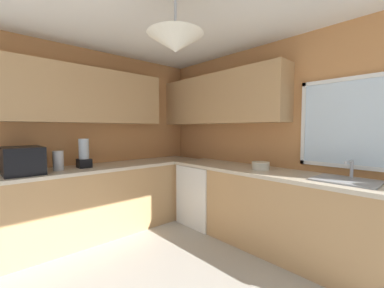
# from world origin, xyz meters

# --- Properties ---
(room_shell) EXTENTS (3.96, 3.40, 2.51)m
(room_shell) POSITION_xyz_m (-0.77, 0.55, 1.78)
(room_shell) COLOR #C6844C
(room_shell) RESTS_ON ground_plane
(counter_run_left) EXTENTS (0.65, 3.01, 0.89)m
(counter_run_left) POSITION_xyz_m (-1.61, 0.00, 0.45)
(counter_run_left) COLOR tan
(counter_run_left) RESTS_ON ground_plane
(counter_run_back) EXTENTS (3.05, 0.65, 0.89)m
(counter_run_back) POSITION_xyz_m (0.21, 1.33, 0.45)
(counter_run_back) COLOR tan
(counter_run_back) RESTS_ON ground_plane
(dishwasher) EXTENTS (0.60, 0.60, 0.85)m
(dishwasher) POSITION_xyz_m (-0.95, 1.30, 0.42)
(dishwasher) COLOR white
(dishwasher) RESTS_ON ground_plane
(microwave) EXTENTS (0.48, 0.36, 0.29)m
(microwave) POSITION_xyz_m (-1.61, -0.80, 1.04)
(microwave) COLOR black
(microwave) RESTS_ON counter_run_left
(kettle) EXTENTS (0.11, 0.11, 0.23)m
(kettle) POSITION_xyz_m (-1.59, -0.47, 1.01)
(kettle) COLOR #B7B7BC
(kettle) RESTS_ON counter_run_left
(sink_assembly) EXTENTS (0.53, 0.40, 0.19)m
(sink_assembly) POSITION_xyz_m (0.83, 1.34, 0.90)
(sink_assembly) COLOR #9EA0A5
(sink_assembly) RESTS_ON counter_run_back
(bowl) EXTENTS (0.21, 0.21, 0.09)m
(bowl) POSITION_xyz_m (-0.06, 1.33, 0.94)
(bowl) COLOR beige
(bowl) RESTS_ON counter_run_back
(blender_appliance) EXTENTS (0.15, 0.15, 0.36)m
(blender_appliance) POSITION_xyz_m (-1.61, -0.17, 1.05)
(blender_appliance) COLOR black
(blender_appliance) RESTS_ON counter_run_left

